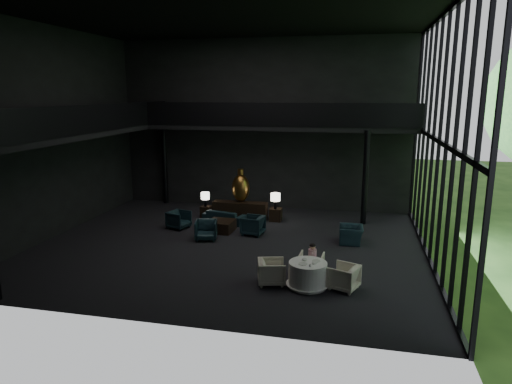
% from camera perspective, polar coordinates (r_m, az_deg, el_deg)
% --- Properties ---
extents(floor, '(14.00, 12.00, 0.02)m').
position_cam_1_polar(floor, '(16.96, -3.22, -6.68)').
color(floor, black).
rests_on(floor, ground).
extents(ceiling, '(14.00, 12.00, 0.02)m').
position_cam_1_polar(ceiling, '(16.23, -3.58, 21.10)').
color(ceiling, black).
rests_on(ceiling, ground).
extents(wall_back, '(14.00, 0.04, 8.00)m').
position_cam_1_polar(wall_back, '(21.92, 0.93, 8.37)').
color(wall_back, black).
rests_on(wall_back, ground).
extents(wall_front, '(14.00, 0.04, 8.00)m').
position_cam_1_polar(wall_front, '(10.51, -12.36, 3.71)').
color(wall_front, black).
rests_on(wall_front, ground).
extents(wall_left, '(0.04, 12.00, 8.00)m').
position_cam_1_polar(wall_left, '(19.23, -24.04, 6.75)').
color(wall_left, black).
rests_on(wall_left, ground).
extents(curtain_wall, '(0.20, 12.00, 8.00)m').
position_cam_1_polar(curtain_wall, '(15.71, 21.94, 5.89)').
color(curtain_wall, black).
rests_on(curtain_wall, ground).
extents(mezzanine_left, '(2.00, 12.00, 0.25)m').
position_cam_1_polar(mezzanine_left, '(18.66, -21.54, 6.81)').
color(mezzanine_left, black).
rests_on(mezzanine_left, wall_left).
extents(mezzanine_back, '(12.00, 2.00, 0.25)m').
position_cam_1_polar(mezzanine_back, '(20.76, 3.10, 8.12)').
color(mezzanine_back, black).
rests_on(mezzanine_back, wall_back).
extents(railing_left, '(0.06, 12.00, 1.00)m').
position_cam_1_polar(railing_left, '(18.08, -19.03, 8.76)').
color(railing_left, black).
rests_on(railing_left, mezzanine_left).
extents(railing_back, '(12.00, 0.06, 1.00)m').
position_cam_1_polar(railing_back, '(19.74, 2.64, 9.66)').
color(railing_back, black).
rests_on(railing_back, mezzanine_back).
extents(column_nw, '(0.24, 0.24, 4.00)m').
position_cam_1_polar(column_nw, '(23.38, -11.35, 3.44)').
color(column_nw, black).
rests_on(column_nw, floor).
extents(column_ne, '(0.24, 0.24, 4.00)m').
position_cam_1_polar(column_ne, '(19.75, 13.50, 1.73)').
color(column_ne, black).
rests_on(column_ne, floor).
extents(console, '(2.43, 0.55, 0.77)m').
position_cam_1_polar(console, '(20.29, -2.00, -2.33)').
color(console, black).
rests_on(console, floor).
extents(bronze_urn, '(0.78, 0.78, 1.46)m').
position_cam_1_polar(bronze_urn, '(20.19, -1.92, 0.55)').
color(bronze_urn, olive).
rests_on(bronze_urn, console).
extents(side_table_left, '(0.45, 0.45, 0.50)m').
position_cam_1_polar(side_table_left, '(20.79, -6.26, -2.43)').
color(side_table_left, black).
rests_on(side_table_left, floor).
extents(table_lamp_left, '(0.39, 0.39, 0.65)m').
position_cam_1_polar(table_lamp_left, '(20.56, -6.37, -0.55)').
color(table_lamp_left, black).
rests_on(table_lamp_left, side_table_left).
extents(side_table_right, '(0.51, 0.51, 0.56)m').
position_cam_1_polar(side_table_right, '(20.03, 2.48, -2.83)').
color(side_table_right, black).
rests_on(side_table_right, floor).
extents(table_lamp_right, '(0.42, 0.42, 0.70)m').
position_cam_1_polar(table_lamp_right, '(19.73, 2.44, -0.72)').
color(table_lamp_right, black).
rests_on(table_lamp_right, side_table_right).
extents(sofa, '(1.73, 0.86, 0.65)m').
position_cam_1_polar(sofa, '(19.79, -3.98, -2.91)').
color(sofa, '#1E3135').
rests_on(sofa, floor).
extents(lounge_armchair_west, '(0.97, 1.00, 0.83)m').
position_cam_1_polar(lounge_armchair_west, '(19.17, -9.64, -3.28)').
color(lounge_armchair_west, black).
rests_on(lounge_armchair_west, floor).
extents(lounge_armchair_east, '(0.93, 0.98, 0.89)m').
position_cam_1_polar(lounge_armchair_east, '(18.07, -0.41, -3.97)').
color(lounge_armchair_east, black).
rests_on(lounge_armchair_east, floor).
extents(lounge_armchair_south, '(1.03, 0.98, 0.88)m').
position_cam_1_polar(lounge_armchair_south, '(17.55, -6.27, -4.55)').
color(lounge_armchair_south, '#1D3539').
rests_on(lounge_armchair_south, floor).
extents(window_armchair, '(0.63, 0.93, 0.79)m').
position_cam_1_polar(window_armchair, '(17.47, 11.81, -4.99)').
color(window_armchair, black).
rests_on(window_armchair, floor).
extents(coffee_table, '(1.07, 1.07, 0.45)m').
position_cam_1_polar(coffee_table, '(18.59, -4.41, -4.26)').
color(coffee_table, black).
rests_on(coffee_table, floor).
extents(dining_table, '(1.25, 1.25, 0.75)m').
position_cam_1_polar(dining_table, '(13.49, 6.48, -10.41)').
color(dining_table, white).
rests_on(dining_table, floor).
extents(dining_chair_north, '(0.75, 0.71, 0.73)m').
position_cam_1_polar(dining_chair_north, '(14.33, 6.91, -8.85)').
color(dining_chair_north, beige).
rests_on(dining_chair_north, floor).
extents(dining_chair_east, '(0.97, 1.00, 0.81)m').
position_cam_1_polar(dining_chair_east, '(13.47, 10.88, -10.23)').
color(dining_chair_east, beige).
rests_on(dining_chair_east, floor).
extents(dining_chair_west, '(0.92, 0.96, 0.82)m').
position_cam_1_polar(dining_chair_west, '(13.59, 1.97, -9.77)').
color(dining_chair_west, beige).
rests_on(dining_chair_west, floor).
extents(child, '(0.26, 0.26, 0.55)m').
position_cam_1_polar(child, '(14.23, 7.07, -7.47)').
color(child, '#E0ACBF').
rests_on(child, dining_chair_north).
extents(plate_a, '(0.28, 0.28, 0.02)m').
position_cam_1_polar(plate_a, '(13.18, 5.90, -8.92)').
color(plate_a, white).
rests_on(plate_a, dining_table).
extents(plate_b, '(0.31, 0.31, 0.02)m').
position_cam_1_polar(plate_b, '(13.44, 7.54, -8.54)').
color(plate_b, white).
rests_on(plate_b, dining_table).
extents(saucer, '(0.18, 0.18, 0.01)m').
position_cam_1_polar(saucer, '(13.28, 7.32, -8.80)').
color(saucer, white).
rests_on(saucer, dining_table).
extents(coffee_cup, '(0.10, 0.10, 0.07)m').
position_cam_1_polar(coffee_cup, '(13.18, 7.25, -8.80)').
color(coffee_cup, white).
rests_on(coffee_cup, saucer).
extents(cereal_bowl, '(0.15, 0.15, 0.08)m').
position_cam_1_polar(cereal_bowl, '(13.43, 6.09, -8.39)').
color(cereal_bowl, white).
rests_on(cereal_bowl, dining_table).
extents(cream_pot, '(0.07, 0.07, 0.07)m').
position_cam_1_polar(cream_pot, '(13.01, 6.75, -9.12)').
color(cream_pot, '#99999E').
rests_on(cream_pot, dining_table).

